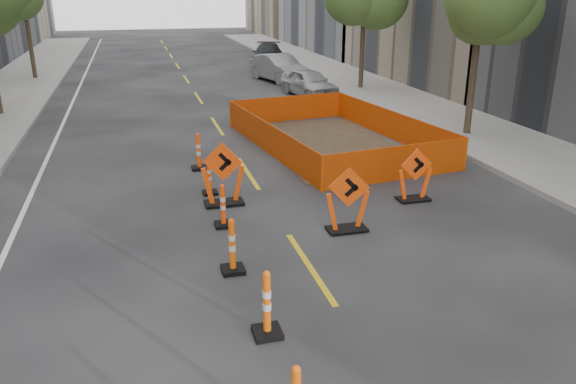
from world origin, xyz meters
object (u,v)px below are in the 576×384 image
object	(u,v)px
channelizer_4	(232,246)
parked_car_mid	(279,68)
channelizer_5	(223,206)
chevron_sign_left	(223,174)
chevron_sign_center	(348,199)
channelizer_6	(209,177)
parked_car_near	(309,83)
parked_car_far	(268,55)
channelizer_7	(198,152)
channelizer_3	(267,304)
chevron_sign_right	(415,175)

from	to	relation	value
channelizer_4	parked_car_mid	distance (m)	22.59
channelizer_5	chevron_sign_left	bearing A→B (deg)	80.42
channelizer_5	parked_car_mid	world-z (taller)	parked_car_mid
chevron_sign_center	channelizer_5	bearing A→B (deg)	178.40
parked_car_mid	channelizer_6	bearing A→B (deg)	-124.48
parked_car_near	parked_car_mid	world-z (taller)	parked_car_mid
chevron_sign_center	parked_car_near	distance (m)	16.12
parked_car_far	chevron_sign_center	bearing A→B (deg)	-84.22
channelizer_7	channelizer_6	bearing A→B (deg)	-89.40
channelizer_5	parked_car_far	world-z (taller)	parked_car_far
channelizer_3	channelizer_7	bearing A→B (deg)	90.07
chevron_sign_right	parked_car_near	distance (m)	14.41
channelizer_3	chevron_sign_center	xyz separation A→B (m)	(2.61, 3.39, 0.18)
channelizer_7	parked_car_far	bearing A→B (deg)	71.67
parked_car_mid	chevron_sign_center	bearing A→B (deg)	-114.74
chevron_sign_center	channelizer_3	bearing A→B (deg)	-108.90
parked_car_far	chevron_sign_right	bearing A→B (deg)	-79.75
parked_car_near	chevron_sign_left	bearing A→B (deg)	-126.68
parked_car_near	parked_car_far	bearing A→B (deg)	75.38
chevron_sign_left	chevron_sign_right	world-z (taller)	chevron_sign_left
chevron_sign_left	parked_car_far	world-z (taller)	chevron_sign_left
parked_car_far	channelizer_5	bearing A→B (deg)	-89.91
channelizer_6	chevron_sign_right	xyz separation A→B (m)	(4.89, -1.82, 0.21)
chevron_sign_center	chevron_sign_left	bearing A→B (deg)	154.57
parked_car_far	channelizer_6	bearing A→B (deg)	-91.23
channelizer_4	chevron_sign_left	xyz separation A→B (m)	(0.40, 3.51, 0.25)
channelizer_6	chevron_sign_right	size ratio (longest dim) A/B	0.70
chevron_sign_center	parked_car_mid	world-z (taller)	parked_car_mid
channelizer_5	channelizer_7	distance (m)	4.35
chevron_sign_right	parked_car_far	xyz separation A→B (m)	(2.40, 26.06, 0.03)
channelizer_6	parked_car_far	world-z (taller)	parked_car_far
channelizer_3	channelizer_7	size ratio (longest dim) A/B	1.02
channelizer_6	parked_car_mid	xyz separation A→B (m)	(6.31, 17.30, 0.27)
chevron_sign_left	channelizer_7	bearing A→B (deg)	117.50
chevron_sign_left	parked_car_mid	bearing A→B (deg)	94.13
chevron_sign_left	parked_car_mid	distance (m)	19.13
channelizer_6	parked_car_mid	distance (m)	18.42
chevron_sign_center	chevron_sign_right	size ratio (longest dim) A/B	1.08
parked_car_mid	parked_car_far	size ratio (longest dim) A/B	0.93
chevron_sign_center	parked_car_mid	bearing A→B (deg)	98.38
channelizer_3	chevron_sign_right	xyz separation A→B (m)	(4.91, 4.70, 0.12)
chevron_sign_left	chevron_sign_center	distance (m)	3.30
chevron_sign_center	chevron_sign_right	world-z (taller)	chevron_sign_center
chevron_sign_center	parked_car_near	bearing A→B (deg)	94.37
channelizer_3	chevron_sign_left	xyz separation A→B (m)	(0.24, 5.68, 0.24)
channelizer_4	parked_car_mid	xyz separation A→B (m)	(6.48, 21.64, 0.20)
channelizer_7	chevron_sign_center	xyz separation A→B (m)	(2.62, -5.30, 0.19)
chevron_sign_left	parked_car_mid	world-z (taller)	chevron_sign_left
parked_car_near	parked_car_far	size ratio (longest dim) A/B	0.80
chevron_sign_right	parked_car_far	world-z (taller)	parked_car_far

